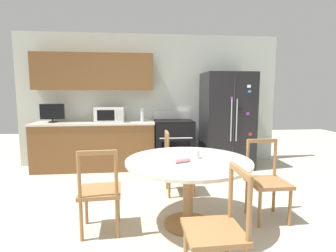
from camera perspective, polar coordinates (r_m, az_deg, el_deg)
ground_plane at (r=3.09m, az=-1.21°, el=-20.58°), size 14.00×14.00×0.00m
back_wall at (r=5.32m, az=-6.87°, el=7.20°), size 5.20×0.44×2.60m
kitchen_counter at (r=5.19m, az=-15.52°, el=-4.10°), size 2.25×0.64×0.90m
refrigerator at (r=5.23m, az=12.65°, el=1.20°), size 0.92×0.80×1.83m
oven_range at (r=5.12m, az=1.22°, el=-3.78°), size 0.73×0.68×1.08m
microwave at (r=5.09m, az=-12.58°, el=2.46°), size 0.54×0.38×0.28m
countertop_tv at (r=5.30m, az=-23.88°, el=2.72°), size 0.43×0.16×0.34m
counter_bottle at (r=4.95m, az=-5.62°, el=2.13°), size 0.07×0.07×0.29m
dining_table at (r=2.86m, az=4.42°, el=-9.67°), size 1.34×1.34×0.73m
dining_chair_left at (r=2.85m, az=-14.58°, el=-13.69°), size 0.44×0.44×0.90m
dining_chair_far at (r=3.79m, az=2.18°, el=-8.22°), size 0.43×0.43×0.90m
dining_chair_near at (r=2.10m, az=10.70°, el=-21.49°), size 0.43×0.43×0.90m
dining_chair_right at (r=3.26m, az=20.72°, el=-11.25°), size 0.42×0.42×0.90m
candle_glass at (r=2.89m, az=6.18°, el=-6.24°), size 0.08×0.08×0.09m
folded_napkin at (r=2.70m, az=3.11°, el=-7.42°), size 0.18×0.11×0.05m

